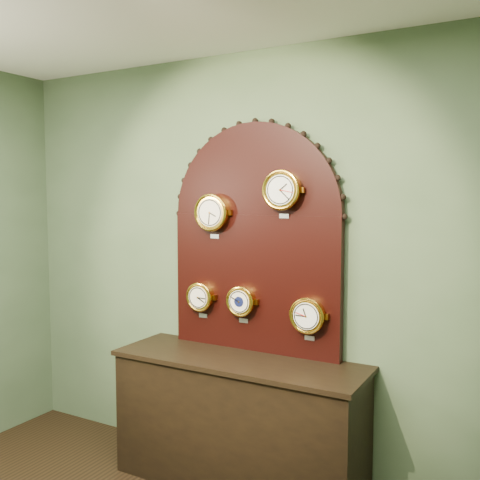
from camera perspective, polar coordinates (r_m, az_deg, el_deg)
The scene contains 8 objects.
wall_back at distance 3.63m, azimuth 1.93°, elevation -2.54°, with size 4.00×4.00×0.00m, color #4D6344.
shop_counter at distance 3.67m, azimuth -0.16°, elevation -18.73°, with size 1.60×0.50×0.80m, color black.
display_board at distance 3.56m, azimuth 1.57°, elevation 0.97°, with size 1.26×0.06×1.53m.
roman_clock at distance 3.64m, azimuth -2.94°, elevation 2.89°, with size 0.25×0.08×0.30m.
arabic_clock at distance 3.40m, azimuth 4.44°, elevation 5.25°, with size 0.25×0.08×0.30m.
hygrometer at distance 3.76m, azimuth -4.16°, elevation -5.96°, with size 0.20×0.08×0.25m.
barometer at distance 3.60m, azimuth 0.14°, elevation -6.41°, with size 0.20×0.08×0.25m.
tide_clock at distance 3.41m, azimuth 7.13°, elevation -7.85°, with size 0.23×0.08×0.28m.
Camera 1 is at (1.65, -0.70, 1.86)m, focal length 40.69 mm.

